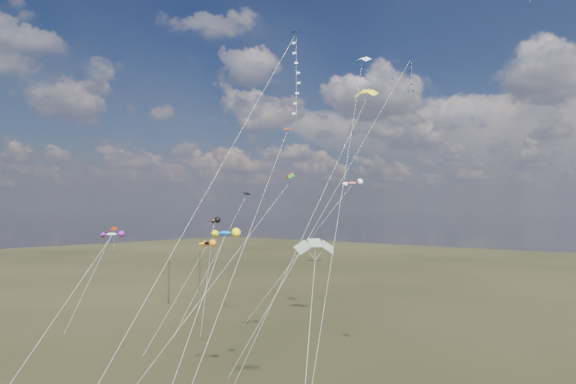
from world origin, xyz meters
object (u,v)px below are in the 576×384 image
Objects in this scene: utility_pole_near at (169,281)px; parafoil_yellow at (365,92)px; novelty_black_orange at (207,244)px; utility_pole_far at (200,271)px.

utility_pole_near is 0.25× the size of parafoil_yellow.
utility_pole_near is at bearing 152.65° from novelty_black_orange.
novelty_black_orange is at bearing -27.35° from utility_pole_near.
utility_pole_near and utility_pole_far have the same top height.
utility_pole_near is 29.37m from novelty_black_orange.
parafoil_yellow is at bearing -17.93° from utility_pole_far.
utility_pole_far is 59.91m from parafoil_yellow.
parafoil_yellow is 28.10m from novelty_black_orange.
utility_pole_near is at bearing 176.83° from parafoil_yellow.
novelty_black_orange reaches higher than utility_pole_far.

